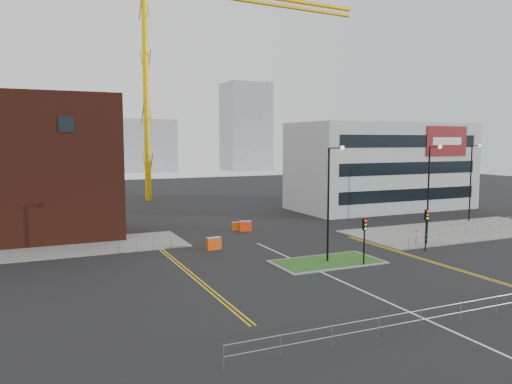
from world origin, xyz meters
TOP-DOWN VIEW (x-y plane):
  - ground at (0.00, 0.00)m, footprint 200.00×200.00m
  - pavement_left at (-20.00, 22.00)m, footprint 28.00×8.00m
  - pavement_right at (22.00, 14.00)m, footprint 24.00×10.00m
  - island_kerb at (2.00, 8.00)m, footprint 8.60×4.60m
  - grass_island at (2.00, 8.00)m, footprint 8.00×4.00m
  - office_block at (26.01, 31.97)m, footprint 25.00×12.20m
  - tower_crane at (3.75, 55.40)m, footprint 52.94×4.68m
  - streetlamp_island at (2.22, 8.00)m, footprint 1.46×0.36m
  - streetlamp_right_near at (14.22, 10.00)m, footprint 1.46×0.36m
  - streetlamp_right_far at (28.22, 18.00)m, footprint 1.46×0.36m
  - traffic_light_island at (4.00, 5.98)m, footprint 0.28×0.33m
  - traffic_light_right at (12.00, 7.98)m, footprint 0.28×0.33m
  - railing_front at (0.00, -6.00)m, footprint 24.05×0.05m
  - railing_left at (-11.00, 18.00)m, footprint 6.05×0.05m
  - railing_right at (20.50, 11.50)m, footprint 19.05×5.05m
  - centre_line at (0.00, 2.00)m, footprint 0.15×30.00m
  - yellow_left_a at (-9.00, 10.00)m, footprint 0.12×24.00m
  - yellow_left_b at (-8.70, 10.00)m, footprint 0.12×24.00m
  - yellow_right_a at (9.50, 6.00)m, footprint 0.12×20.00m
  - yellow_right_b at (9.80, 6.00)m, footprint 0.12×20.00m
  - skyline_b at (10.00, 130.00)m, footprint 24.00×12.00m
  - skyline_c at (45.00, 125.00)m, footprint 14.00×12.00m
  - skyline_d at (-8.00, 140.00)m, footprint 30.00×12.00m
  - pedestrian at (12.61, 9.74)m, footprint 0.71×0.60m
  - barrier_left at (-4.64, 16.05)m, footprint 1.35×0.59m
  - barrier_mid at (1.44, 23.26)m, footprint 1.35×0.66m
  - barrier_right at (0.80, 24.00)m, footprint 1.11×0.75m

SIDE VIEW (x-z plane):
  - ground at x=0.00m, z-range 0.00..0.00m
  - centre_line at x=0.00m, z-range 0.00..0.01m
  - yellow_left_a at x=-9.00m, z-range 0.00..0.01m
  - yellow_left_b at x=-8.70m, z-range 0.00..0.01m
  - yellow_right_a at x=9.50m, z-range 0.00..0.01m
  - yellow_right_b at x=9.80m, z-range 0.00..0.01m
  - island_kerb at x=2.00m, z-range 0.00..0.08m
  - pavement_left at x=-20.00m, z-range 0.00..0.12m
  - pavement_right at x=22.00m, z-range 0.00..0.12m
  - grass_island at x=2.00m, z-range 0.00..0.12m
  - barrier_right at x=0.80m, z-range 0.04..0.93m
  - barrier_mid at x=1.44m, z-range 0.05..1.13m
  - barrier_left at x=-4.64m, z-range 0.05..1.15m
  - railing_left at x=-11.00m, z-range 0.19..1.29m
  - railing_right at x=20.50m, z-range 0.23..1.33m
  - railing_front at x=0.00m, z-range 0.23..1.33m
  - pedestrian at x=12.61m, z-range 0.00..1.64m
  - traffic_light_island at x=4.00m, z-range 0.74..4.39m
  - traffic_light_right at x=12.00m, z-range 0.74..4.39m
  - streetlamp_island at x=2.22m, z-range 0.82..10.00m
  - streetlamp_right_near at x=14.22m, z-range 0.82..10.00m
  - streetlamp_right_far at x=28.22m, z-range 0.82..10.00m
  - skyline_d at x=-8.00m, z-range 0.00..12.00m
  - office_block at x=26.01m, z-range 0.00..12.00m
  - skyline_b at x=10.00m, z-range 0.00..16.00m
  - skyline_c at x=45.00m, z-range 0.00..28.00m
  - tower_crane at x=3.75m, z-range 7.32..45.91m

